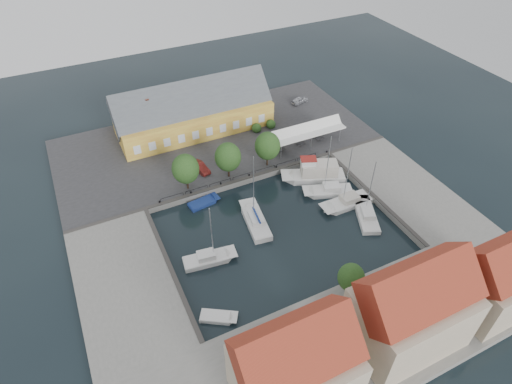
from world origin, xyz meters
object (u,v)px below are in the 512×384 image
east_boat_c (366,216)px  launch_nw (204,203)px  car_red (200,167)px  launch_sw (218,318)px  center_sailboat (255,222)px  east_boat_a (329,192)px  trawler (315,174)px  east_boat_b (347,203)px  west_boat_c (209,260)px  warehouse (190,113)px  tent_canopy (307,132)px  car_silver (300,100)px

east_boat_c → launch_nw: size_ratio=2.02×
car_red → launch_sw: (-7.76, -26.64, -1.59)m
car_red → center_sailboat: (3.20, -14.23, -1.32)m
east_boat_a → launch_nw: east_boat_a is taller
trawler → launch_nw: (-18.77, 2.34, -0.93)m
east_boat_b → west_boat_c: (-23.26, -1.23, 0.00)m
launch_sw → launch_nw: launch_sw is taller
west_boat_c → launch_sw: (-2.20, -8.75, -0.17)m
west_boat_c → launch_nw: bearing=72.9°
warehouse → east_boat_b: bearing=-63.6°
warehouse → east_boat_c: (15.61, -33.16, -4.17)m
east_boat_a → east_boat_c: east_boat_a is taller
tent_canopy → warehouse: bearing=140.1°
east_boat_b → launch_sw: 27.35m
car_red → tent_canopy: bearing=-15.7°
tent_canopy → east_boat_b: bearing=-96.9°
east_boat_a → east_boat_c: bearing=-75.0°
car_silver → center_sailboat: bearing=125.1°
car_silver → west_boat_c: size_ratio=0.39×
warehouse → west_boat_c: warehouse is taller
east_boat_b → center_sailboat: bearing=170.5°
warehouse → center_sailboat: (0.19, -27.14, -4.06)m
west_boat_c → launch_sw: size_ratio=2.14×
center_sailboat → launch_nw: center_sailboat is taller
car_silver → car_red: 29.17m
car_red → car_silver: bearing=12.6°
tent_canopy → west_boat_c: 30.53m
center_sailboat → launch_nw: 9.16m
tent_canopy → center_sailboat: (-16.41, -13.28, -3.32)m
launch_nw → tent_canopy: bearing=15.1°
tent_canopy → east_boat_c: 19.63m
tent_canopy → east_boat_b: size_ratio=1.22×
launch_sw → east_boat_b: bearing=21.4°
east_boat_b → launch_nw: (-19.85, 9.87, -0.17)m
east_boat_c → launch_nw: bearing=147.1°
warehouse → center_sailboat: bearing=-89.6°
tent_canopy → trawler: bearing=-110.0°
center_sailboat → trawler: center_sailboat is taller
warehouse → center_sailboat: 27.44m
warehouse → east_boat_b: size_ratio=2.49×
center_sailboat → east_boat_a: bearing=4.6°
car_silver → launch_nw: car_silver is taller
car_silver → launch_nw: size_ratio=0.76×
car_silver → east_boat_c: bearing=152.7°
east_boat_a → west_boat_c: (-22.27, -4.77, -0.00)m
east_boat_a → east_boat_c: size_ratio=1.09×
center_sailboat → trawler: (13.43, 5.09, 0.65)m
warehouse → car_silver: warehouse is taller
warehouse → center_sailboat: size_ratio=2.37×
west_boat_c → center_sailboat: bearing=22.7°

